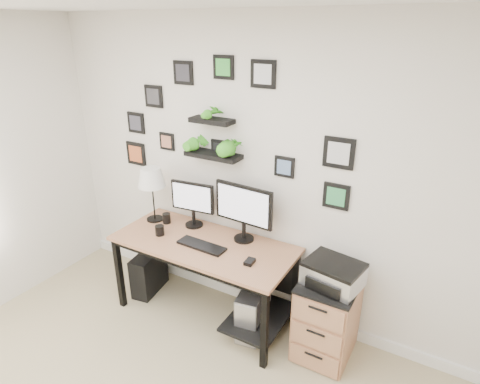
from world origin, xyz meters
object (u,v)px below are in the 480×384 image
Objects in this scene: mug at (160,230)px; monitor_left at (193,201)px; monitor_right at (244,208)px; pc_tower_grey at (253,310)px; table_lamp at (151,179)px; file_cabinet at (327,318)px; pc_tower_black at (149,272)px; printer at (333,274)px; desk at (210,254)px.

monitor_left is at bearing 61.60° from mug.
monitor_right is 1.19× the size of pc_tower_grey.
table_lamp is 5.82× the size of mug.
monitor_right is at bearing 136.58° from pc_tower_grey.
monitor_left is 0.94× the size of pc_tower_grey.
monitor_left is 1.10m from pc_tower_grey.
monitor_right reaches higher than file_cabinet.
monitor_left reaches higher than pc_tower_black.
file_cabinet is (1.79, 0.08, 0.13)m from pc_tower_black.
printer is at bearing 5.83° from pc_tower_grey.
mug is (-0.45, -0.12, 0.17)m from desk.
table_lamp is at bearing 138.60° from mug.
pc_tower_grey is 1.01× the size of printer.
printer is (1.54, 0.16, -0.03)m from mug.
table_lamp reaches higher than desk.
printer reaches higher than file_cabinet.
monitor_right is at bearing 4.91° from table_lamp.
mug is (-0.69, -0.29, -0.26)m from monitor_right.
printer is at bearing -7.26° from pc_tower_black.
monitor_right is 1.21× the size of printer.
mug is at bearing -165.23° from desk.
monitor_left is 0.53m from monitor_right.
table_lamp is (-0.93, -0.08, 0.12)m from monitor_right.
monitor_right is at bearing 35.53° from desk.
monitor_right reaches higher than pc_tower_grey.
monitor_left is 0.93m from pc_tower_black.
mug is (-0.16, -0.29, -0.21)m from monitor_left.
pc_tower_black is at bearing -108.67° from table_lamp.
table_lamp is at bearing 172.21° from desk.
pc_tower_grey is at bearing -174.17° from printer.
monitor_left reaches higher than desk.
pc_tower_grey is (0.74, -0.20, -0.79)m from monitor_left.
pc_tower_black is at bearing -178.07° from printer.
monitor_left is at bearing 148.73° from desk.
mug is at bearing -174.07° from printer.
table_lamp is at bearing -168.48° from monitor_left.
table_lamp is 1.49m from pc_tower_grey.
printer reaches higher than desk.
desk is 0.88m from table_lamp.
file_cabinet is (1.52, 0.18, -0.46)m from mug.
printer reaches higher than pc_tower_grey.
table_lamp is at bearing -175.09° from monitor_right.
pc_tower_black is 0.90× the size of pc_tower_grey.
printer is at bearing -8.88° from monitor_right.
printer is (1.78, -0.05, -0.41)m from table_lamp.
monitor_left is 0.95× the size of printer.
pc_tower_grey is (1.14, -0.12, -0.96)m from table_lamp.
table_lamp reaches higher than pc_tower_grey.
monitor_right is 1.10m from file_cabinet.
desk is 0.52m from monitor_right.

